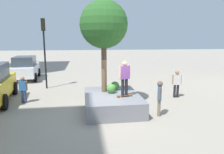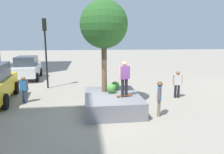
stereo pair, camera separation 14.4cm
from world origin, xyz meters
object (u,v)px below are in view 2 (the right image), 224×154
at_px(police_car, 27,68).
at_px(bystander_watching, 177,82).
at_px(planter_ledge, 112,102).
at_px(skateboarder, 125,75).
at_px(pedestrian_crossing, 159,96).
at_px(skateboard, 124,95).
at_px(traffic_light_corner, 45,42).
at_px(passerby_with_bag, 24,88).
at_px(plaza_tree, 104,25).

distance_m(police_car, bystander_watching, 13.06).
bearing_deg(bystander_watching, planter_ledge, 110.16).
relative_size(skateboarder, pedestrian_crossing, 1.02).
relative_size(police_car, pedestrian_crossing, 2.77).
bearing_deg(skateboarder, pedestrian_crossing, -115.27).
height_order(skateboard, skateboarder, skateboarder).
distance_m(planter_ledge, police_car, 11.09).
relative_size(skateboarder, traffic_light_corner, 0.34).
height_order(passerby_with_bag, pedestrian_crossing, pedestrian_crossing).
bearing_deg(passerby_with_bag, pedestrian_crossing, -113.19).
relative_size(planter_ledge, police_car, 0.79).
height_order(police_car, pedestrian_crossing, police_car).
height_order(planter_ledge, passerby_with_bag, passerby_with_bag).
bearing_deg(planter_ledge, skateboard, -131.62).
bearing_deg(skateboarder, bystander_watching, -61.07).
distance_m(traffic_light_corner, pedestrian_crossing, 9.19).
distance_m(plaza_tree, bystander_watching, 5.71).
distance_m(skateboard, police_car, 11.79).
bearing_deg(passerby_with_bag, skateboard, -112.58).
relative_size(bystander_watching, pedestrian_crossing, 1.02).
bearing_deg(skateboarder, planter_ledge, 48.38).
distance_m(skateboard, traffic_light_corner, 7.74).
xyz_separation_m(plaza_tree, pedestrian_crossing, (-1.83, -2.40, -3.31)).
xyz_separation_m(plaza_tree, passerby_with_bag, (1.10, 4.45, -3.40)).
relative_size(planter_ledge, traffic_light_corner, 0.73).
height_order(skateboarder, traffic_light_corner, traffic_light_corner).
xyz_separation_m(skateboard, police_car, (9.43, 7.08, 0.21)).
distance_m(plaza_tree, skateboard, 3.71).
distance_m(plaza_tree, pedestrian_crossing, 4.48).
relative_size(skateboard, pedestrian_crossing, 0.50).
bearing_deg(passerby_with_bag, bystander_watching, -91.11).
bearing_deg(bystander_watching, skateboard, 118.93).
bearing_deg(bystander_watching, traffic_light_corner, 66.71).
distance_m(bystander_watching, pedestrian_crossing, 3.52).
xyz_separation_m(bystander_watching, pedestrian_crossing, (-2.76, 2.18, -0.02)).
xyz_separation_m(plaza_tree, bystander_watching, (0.93, -4.57, -3.29)).
xyz_separation_m(skateboarder, bystander_watching, (2.04, -3.70, -0.87)).
height_order(traffic_light_corner, pedestrian_crossing, traffic_light_corner).
bearing_deg(passerby_with_bag, plaza_tree, -103.90).
bearing_deg(plaza_tree, police_car, 36.71).
xyz_separation_m(skateboard, traffic_light_corner, (5.64, 4.66, 2.53)).
relative_size(plaza_tree, traffic_light_corner, 0.95).
distance_m(planter_ledge, skateboarder, 1.63).
relative_size(planter_ledge, pedestrian_crossing, 2.19).
height_order(police_car, bystander_watching, police_car).
relative_size(skateboard, passerby_with_bag, 0.55).
bearing_deg(skateboarder, skateboard, 180.00).
bearing_deg(skateboard, pedestrian_crossing, -115.27).
xyz_separation_m(bystander_watching, passerby_with_bag, (0.17, 9.03, -0.11)).
bearing_deg(pedestrian_crossing, skateboard, 64.73).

